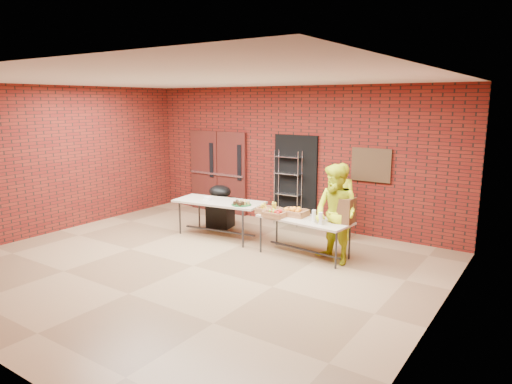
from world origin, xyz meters
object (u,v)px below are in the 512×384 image
wire_rack (288,188)px  table_right (304,222)px  covered_grill (220,206)px  volunteer_man (336,214)px  coffee_dispenser (344,210)px  table_left (219,204)px  volunteer_woman (341,201)px

wire_rack → table_right: wire_rack is taller
covered_grill → volunteer_man: size_ratio=0.55×
wire_rack → table_right: (1.38, -1.74, -0.21)m
wire_rack → covered_grill: (-1.18, -1.05, -0.38)m
coffee_dispenser → table_right: bearing=-169.0°
table_right → wire_rack: bearing=134.0°
table_right → covered_grill: size_ratio=1.86×
coffee_dispenser → covered_grill: (-3.27, 0.56, -0.46)m
table_left → table_right: bearing=-10.1°
wire_rack → table_right: size_ratio=0.96×
wire_rack → volunteer_woman: (1.50, -0.38, -0.06)m
table_left → volunteer_man: size_ratio=1.13×
table_left → volunteer_woman: 2.56m
wire_rack → volunteer_woman: size_ratio=1.08×
wire_rack → volunteer_man: 2.65m
table_left → table_right: (2.09, -0.08, -0.06)m
volunteer_woman → covered_grill: bearing=-0.5°
table_right → coffee_dispenser: 0.78m
coffee_dispenser → table_left: bearing=-178.7°
coffee_dispenser → covered_grill: bearing=170.4°
table_left → covered_grill: size_ratio=2.04×
table_left → table_right: 2.09m
table_left → wire_rack: bearing=59.0°
coffee_dispenser → volunteer_man: (-0.09, -0.14, -0.06)m
wire_rack → table_left: size_ratio=0.87×
table_right → coffee_dispenser: coffee_dispenser is taller
covered_grill → volunteer_woman: bearing=2.1°
table_left → covered_grill: (-0.47, 0.62, -0.23)m
covered_grill → volunteer_woman: volunteer_woman is taller
volunteer_woman → wire_rack: bearing=-28.7°
wire_rack → table_left: bearing=-114.3°
table_right → covered_grill: 2.65m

